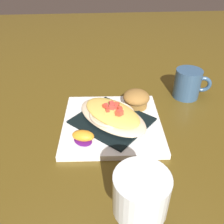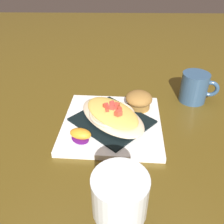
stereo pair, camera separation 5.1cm
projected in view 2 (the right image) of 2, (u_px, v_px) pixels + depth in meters
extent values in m
plane|color=#564214|center=(112.00, 126.00, 0.65)|extent=(2.60, 2.60, 0.00)
cube|color=white|center=(112.00, 124.00, 0.64)|extent=(0.27, 0.27, 0.01)
cube|color=black|center=(112.00, 121.00, 0.64)|extent=(0.24, 0.24, 0.01)
ellipsoid|color=beige|center=(112.00, 116.00, 0.63)|extent=(0.24, 0.22, 0.02)
torus|color=beige|center=(112.00, 114.00, 0.63)|extent=(0.17, 0.17, 0.01)
ellipsoid|color=#EAC256|center=(112.00, 112.00, 0.62)|extent=(0.19, 0.18, 0.02)
cube|color=#D0412E|center=(105.00, 105.00, 0.62)|extent=(0.01, 0.01, 0.01)
cube|color=red|center=(107.00, 109.00, 0.61)|extent=(0.01, 0.01, 0.01)
cube|color=#CC4631|center=(117.00, 106.00, 0.62)|extent=(0.02, 0.02, 0.01)
cube|color=#CF402D|center=(120.00, 109.00, 0.61)|extent=(0.01, 0.01, 0.01)
cube|color=#D84B35|center=(116.00, 108.00, 0.61)|extent=(0.01, 0.01, 0.01)
cube|color=#CA442D|center=(117.00, 113.00, 0.59)|extent=(0.02, 0.02, 0.01)
cube|color=#D94339|center=(113.00, 106.00, 0.62)|extent=(0.02, 0.02, 0.01)
cube|color=#D84634|center=(119.00, 113.00, 0.59)|extent=(0.02, 0.02, 0.01)
cube|color=#D04037|center=(115.00, 106.00, 0.62)|extent=(0.01, 0.01, 0.01)
cube|color=#C83F3B|center=(107.00, 105.00, 0.62)|extent=(0.01, 0.01, 0.01)
cube|color=#CF433B|center=(111.00, 104.00, 0.63)|extent=(0.01, 0.01, 0.01)
cylinder|color=olive|center=(139.00, 104.00, 0.69)|extent=(0.06, 0.06, 0.02)
ellipsoid|color=olive|center=(139.00, 99.00, 0.68)|extent=(0.07, 0.07, 0.04)
ellipsoid|color=#4C0F23|center=(139.00, 96.00, 0.67)|extent=(0.03, 0.03, 0.01)
ellipsoid|color=#4F1265|center=(80.00, 139.00, 0.58)|extent=(0.06, 0.06, 0.01)
ellipsoid|color=orange|center=(81.00, 134.00, 0.58)|extent=(0.05, 0.06, 0.02)
cylinder|color=#315070|center=(194.00, 87.00, 0.73)|extent=(0.08, 0.08, 0.09)
torus|color=#315070|center=(210.00, 89.00, 0.72)|extent=(0.02, 0.05, 0.05)
cylinder|color=#4C2D14|center=(192.00, 95.00, 0.74)|extent=(0.07, 0.07, 0.03)
cylinder|color=white|center=(119.00, 223.00, 0.38)|extent=(0.01, 0.01, 0.07)
cylinder|color=white|center=(120.00, 195.00, 0.34)|extent=(0.08, 0.08, 0.07)
cylinder|color=silver|center=(120.00, 202.00, 0.35)|extent=(0.07, 0.07, 0.03)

